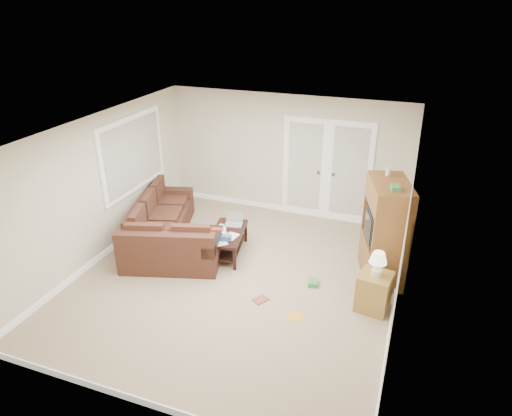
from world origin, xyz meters
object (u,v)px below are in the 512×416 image
at_px(coffee_table, 228,241).
at_px(side_cabinet, 374,289).
at_px(sectional_sofa, 165,233).
at_px(tv_armoire, 385,231).

bearing_deg(coffee_table, side_cabinet, -25.76).
distance_m(sectional_sofa, coffee_table, 1.18).
bearing_deg(sectional_sofa, tv_armoire, -10.37).
height_order(sectional_sofa, side_cabinet, side_cabinet).
xyz_separation_m(tv_armoire, side_cabinet, (0.00, -0.93, -0.50)).
bearing_deg(tv_armoire, side_cabinet, -105.81).
xyz_separation_m(sectional_sofa, tv_armoire, (3.80, 0.41, 0.54)).
distance_m(coffee_table, tv_armoire, 2.71).
distance_m(tv_armoire, side_cabinet, 1.05).
relative_size(sectional_sofa, tv_armoire, 1.47).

